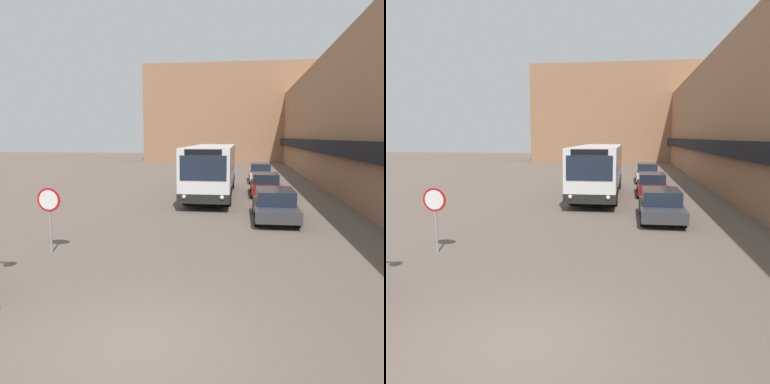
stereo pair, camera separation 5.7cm
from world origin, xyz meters
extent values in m
plane|color=#66564C|center=(0.00, 0.00, 0.00)|extent=(160.00, 160.00, 0.00)
cube|color=#996B4C|center=(10.00, 24.00, 4.91)|extent=(5.00, 60.00, 9.82)
cube|color=black|center=(7.25, 24.00, 3.05)|extent=(0.50, 60.00, 0.90)
cube|color=#996B4C|center=(0.00, 52.77, 7.13)|extent=(26.00, 8.00, 14.27)
cube|color=silver|center=(-0.15, 17.29, 1.80)|extent=(2.59, 11.11, 2.71)
cube|color=black|center=(-0.15, 17.29, 0.68)|extent=(2.61, 11.13, 0.47)
cube|color=#192333|center=(-0.15, 17.29, 2.18)|extent=(2.61, 10.22, 0.74)
cube|color=#192333|center=(-0.15, 11.73, 2.20)|extent=(2.28, 0.03, 1.22)
cube|color=black|center=(-0.15, 11.73, 2.97)|extent=(1.81, 0.03, 0.28)
sphere|color=#F2EAC6|center=(-1.08, 11.72, 0.79)|extent=(0.20, 0.20, 0.20)
sphere|color=#F2EAC6|center=(0.78, 11.72, 0.79)|extent=(0.20, 0.20, 0.20)
cylinder|color=black|center=(-1.33, 13.85, 0.52)|extent=(0.28, 1.04, 1.04)
cylinder|color=black|center=(1.02, 13.85, 0.52)|extent=(0.28, 1.04, 1.04)
cylinder|color=black|center=(-1.33, 20.73, 0.52)|extent=(0.28, 1.04, 1.04)
cylinder|color=black|center=(1.02, 20.73, 0.52)|extent=(0.28, 1.04, 1.04)
cube|color=#38383D|center=(3.20, 10.61, 0.52)|extent=(1.85, 4.21, 0.49)
cube|color=#192333|center=(3.20, 10.71, 1.07)|extent=(1.62, 2.32, 0.62)
cylinder|color=black|center=(4.04, 9.30, 0.34)|extent=(0.20, 0.68, 0.68)
cylinder|color=black|center=(2.36, 9.30, 0.34)|extent=(0.20, 0.68, 0.68)
cylinder|color=black|center=(4.04, 11.91, 0.34)|extent=(0.20, 0.68, 0.68)
cylinder|color=black|center=(2.36, 11.91, 0.34)|extent=(0.20, 0.68, 0.68)
cube|color=maroon|center=(3.20, 18.11, 0.50)|extent=(1.81, 4.30, 0.52)
cube|color=#192333|center=(3.20, 18.22, 1.07)|extent=(1.60, 2.36, 0.62)
cylinder|color=black|center=(4.03, 16.78, 0.31)|extent=(0.20, 0.61, 0.61)
cylinder|color=black|center=(2.37, 16.78, 0.31)|extent=(0.20, 0.61, 0.61)
cylinder|color=black|center=(4.03, 19.45, 0.31)|extent=(0.20, 0.61, 0.61)
cylinder|color=black|center=(2.37, 19.45, 0.31)|extent=(0.20, 0.61, 0.61)
cube|color=silver|center=(3.20, 25.28, 0.56)|extent=(1.77, 4.54, 0.58)
cube|color=#192333|center=(3.20, 25.40, 1.20)|extent=(1.55, 2.50, 0.69)
cylinder|color=black|center=(4.00, 23.88, 0.34)|extent=(0.20, 0.68, 0.68)
cylinder|color=black|center=(2.40, 23.88, 0.34)|extent=(0.20, 0.68, 0.68)
cylinder|color=black|center=(4.00, 26.69, 0.34)|extent=(0.20, 0.68, 0.68)
cylinder|color=black|center=(2.40, 26.69, 0.34)|extent=(0.20, 0.68, 0.68)
cylinder|color=gray|center=(-4.31, 4.78, 1.05)|extent=(0.07, 0.07, 2.11)
cylinder|color=red|center=(-4.31, 4.76, 1.73)|extent=(0.76, 0.03, 0.76)
cylinder|color=white|center=(-4.31, 4.74, 1.73)|extent=(0.62, 0.02, 0.62)
camera|label=1|loc=(1.74, -6.15, 3.68)|focal=35.00mm
camera|label=2|loc=(1.79, -6.15, 3.68)|focal=35.00mm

